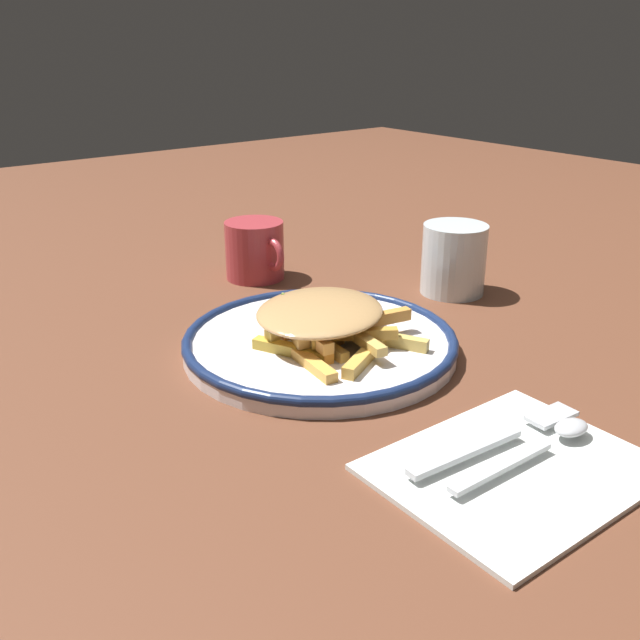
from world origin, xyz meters
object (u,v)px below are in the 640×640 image
fork (497,439)px  spoon (545,442)px  fries_heap (324,318)px  coffee_mug (255,250)px  napkin (515,467)px  plate (320,342)px  water_glass (454,259)px

fork → spoon: bearing=39.0°
fries_heap → spoon: 0.26m
spoon → coffee_mug: bearing=172.6°
napkin → coffee_mug: coffee_mug is taller
fries_heap → plate: bearing=-142.8°
plate → spoon: 0.26m
spoon → water_glass: 0.37m
fork → water_glass: 0.37m
napkin → fork: fork is taller
napkin → water_glass: bearing=138.7°
fries_heap → napkin: (0.26, -0.02, -0.03)m
fries_heap → napkin: size_ratio=0.94×
fork → coffee_mug: bearing=169.5°
spoon → water_glass: water_glass is taller
spoon → fork: bearing=-141.0°
water_glass → fries_heap: bearing=-80.3°
fries_heap → water_glass: 0.24m
fries_heap → fork: 0.23m
fork → water_glass: bearing=137.3°
plate → coffee_mug: size_ratio=2.74×
fries_heap → coffee_mug: bearing=162.2°
fries_heap → water_glass: size_ratio=2.14×
fries_heap → spoon: size_ratio=1.22×
plate → fries_heap: 0.03m
spoon → coffee_mug: size_ratio=1.49×
fork → spoon: (0.03, 0.02, 0.00)m
water_glass → coffee_mug: bearing=-141.1°
plate → spoon: bearing=3.5°
plate → fork: (0.23, -0.01, 0.00)m
plate → fork: 0.23m
fries_heap → coffee_mug: 0.25m
fork → coffee_mug: size_ratio=1.73×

